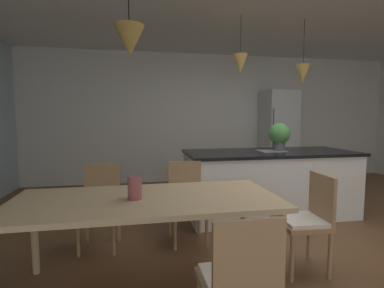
{
  "coord_description": "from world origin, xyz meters",
  "views": [
    {
      "loc": [
        -1.76,
        -2.89,
        1.37
      ],
      "look_at": [
        -1.16,
        0.26,
        1.07
      ],
      "focal_mm": 27.12,
      "sensor_mm": 36.0,
      "label": 1
    }
  ],
  "objects_px": {
    "chair_far_right": "(187,198)",
    "kitchen_island": "(269,182)",
    "dining_table": "(147,205)",
    "vase_on_dining_table": "(135,188)",
    "chair_near_right": "(239,282)",
    "potted_plant_on_island": "(279,135)",
    "chair_far_left": "(100,203)",
    "chair_kitchen_end": "(307,218)",
    "refrigerator": "(278,136)"
  },
  "relations": [
    {
      "from": "chair_far_right",
      "to": "kitchen_island",
      "type": "distance_m",
      "value": 1.42
    },
    {
      "from": "dining_table",
      "to": "chair_far_right",
      "type": "height_order",
      "value": "chair_far_right"
    },
    {
      "from": "chair_kitchen_end",
      "to": "vase_on_dining_table",
      "type": "xyz_separation_m",
      "value": [
        -1.5,
        -0.02,
        0.35
      ]
    },
    {
      "from": "potted_plant_on_island",
      "to": "vase_on_dining_table",
      "type": "xyz_separation_m",
      "value": [
        -1.97,
        -1.47,
        -0.3
      ]
    },
    {
      "from": "dining_table",
      "to": "chair_kitchen_end",
      "type": "distance_m",
      "value": 1.42
    },
    {
      "from": "chair_far_left",
      "to": "kitchen_island",
      "type": "bearing_deg",
      "value": 15.38
    },
    {
      "from": "kitchen_island",
      "to": "chair_far_left",
      "type": "bearing_deg",
      "value": -164.62
    },
    {
      "from": "kitchen_island",
      "to": "refrigerator",
      "type": "distance_m",
      "value": 2.4
    },
    {
      "from": "chair_kitchen_end",
      "to": "chair_far_left",
      "type": "xyz_separation_m",
      "value": [
        -1.87,
        0.84,
        0.0
      ]
    },
    {
      "from": "chair_kitchen_end",
      "to": "chair_near_right",
      "type": "height_order",
      "value": "same"
    },
    {
      "from": "dining_table",
      "to": "vase_on_dining_table",
      "type": "xyz_separation_m",
      "value": [
        -0.09,
        -0.03,
        0.15
      ]
    },
    {
      "from": "dining_table",
      "to": "chair_far_right",
      "type": "distance_m",
      "value": 0.98
    },
    {
      "from": "chair_far_left",
      "to": "chair_near_right",
      "type": "relative_size",
      "value": 1.0
    },
    {
      "from": "dining_table",
      "to": "kitchen_island",
      "type": "bearing_deg",
      "value": 39.56
    },
    {
      "from": "chair_near_right",
      "to": "dining_table",
      "type": "bearing_deg",
      "value": 119.28
    },
    {
      "from": "kitchen_island",
      "to": "vase_on_dining_table",
      "type": "distance_m",
      "value": 2.38
    },
    {
      "from": "chair_near_right",
      "to": "vase_on_dining_table",
      "type": "height_order",
      "value": "vase_on_dining_table"
    },
    {
      "from": "vase_on_dining_table",
      "to": "chair_near_right",
      "type": "bearing_deg",
      "value": -55.34
    },
    {
      "from": "refrigerator",
      "to": "chair_far_left",
      "type": "bearing_deg",
      "value": -141.98
    },
    {
      "from": "chair_kitchen_end",
      "to": "chair_near_right",
      "type": "xyz_separation_m",
      "value": [
        -0.94,
        -0.83,
        0.0
      ]
    },
    {
      "from": "chair_kitchen_end",
      "to": "vase_on_dining_table",
      "type": "bearing_deg",
      "value": -179.15
    },
    {
      "from": "chair_far_right",
      "to": "potted_plant_on_island",
      "type": "xyz_separation_m",
      "value": [
        1.41,
        0.61,
        0.65
      ]
    },
    {
      "from": "chair_far_right",
      "to": "dining_table",
      "type": "bearing_deg",
      "value": -119.18
    },
    {
      "from": "chair_far_right",
      "to": "kitchen_island",
      "type": "height_order",
      "value": "kitchen_island"
    },
    {
      "from": "chair_near_right",
      "to": "chair_far_left",
      "type": "bearing_deg",
      "value": 119.15
    },
    {
      "from": "chair_near_right",
      "to": "potted_plant_on_island",
      "type": "xyz_separation_m",
      "value": [
        1.41,
        2.28,
        0.65
      ]
    },
    {
      "from": "dining_table",
      "to": "chair_far_right",
      "type": "relative_size",
      "value": 2.39
    },
    {
      "from": "chair_far_right",
      "to": "vase_on_dining_table",
      "type": "xyz_separation_m",
      "value": [
        -0.56,
        -0.86,
        0.35
      ]
    },
    {
      "from": "chair_far_left",
      "to": "vase_on_dining_table",
      "type": "relative_size",
      "value": 4.96
    },
    {
      "from": "potted_plant_on_island",
      "to": "refrigerator",
      "type": "bearing_deg",
      "value": 62.91
    },
    {
      "from": "vase_on_dining_table",
      "to": "kitchen_island",
      "type": "bearing_deg",
      "value": 38.61
    },
    {
      "from": "potted_plant_on_island",
      "to": "vase_on_dining_table",
      "type": "relative_size",
      "value": 2.24
    },
    {
      "from": "chair_far_left",
      "to": "chair_near_right",
      "type": "bearing_deg",
      "value": -60.85
    },
    {
      "from": "dining_table",
      "to": "chair_near_right",
      "type": "distance_m",
      "value": 0.98
    },
    {
      "from": "chair_near_right",
      "to": "kitchen_island",
      "type": "distance_m",
      "value": 2.61
    },
    {
      "from": "chair_far_left",
      "to": "vase_on_dining_table",
      "type": "xyz_separation_m",
      "value": [
        0.37,
        -0.86,
        0.35
      ]
    },
    {
      "from": "kitchen_island",
      "to": "potted_plant_on_island",
      "type": "xyz_separation_m",
      "value": [
        0.13,
        -0.0,
        0.66
      ]
    },
    {
      "from": "chair_far_left",
      "to": "refrigerator",
      "type": "relative_size",
      "value": 0.45
    },
    {
      "from": "potted_plant_on_island",
      "to": "chair_kitchen_end",
      "type": "bearing_deg",
      "value": -107.93
    },
    {
      "from": "chair_kitchen_end",
      "to": "vase_on_dining_table",
      "type": "relative_size",
      "value": 4.96
    },
    {
      "from": "kitchen_island",
      "to": "vase_on_dining_table",
      "type": "height_order",
      "value": "vase_on_dining_table"
    },
    {
      "from": "chair_far_left",
      "to": "potted_plant_on_island",
      "type": "relative_size",
      "value": 2.21
    },
    {
      "from": "refrigerator",
      "to": "vase_on_dining_table",
      "type": "bearing_deg",
      "value": -130.66
    },
    {
      "from": "chair_far_right",
      "to": "refrigerator",
      "type": "distance_m",
      "value": 3.64
    },
    {
      "from": "chair_near_right",
      "to": "potted_plant_on_island",
      "type": "relative_size",
      "value": 2.21
    },
    {
      "from": "chair_far_right",
      "to": "potted_plant_on_island",
      "type": "bearing_deg",
      "value": 23.31
    },
    {
      "from": "chair_far_left",
      "to": "chair_far_right",
      "type": "bearing_deg",
      "value": 0.01
    },
    {
      "from": "chair_far_left",
      "to": "vase_on_dining_table",
      "type": "distance_m",
      "value": 1.0
    },
    {
      "from": "chair_far_left",
      "to": "kitchen_island",
      "type": "xyz_separation_m",
      "value": [
        2.21,
        0.61,
        -0.01
      ]
    },
    {
      "from": "chair_far_left",
      "to": "potted_plant_on_island",
      "type": "bearing_deg",
      "value": 14.56
    }
  ]
}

